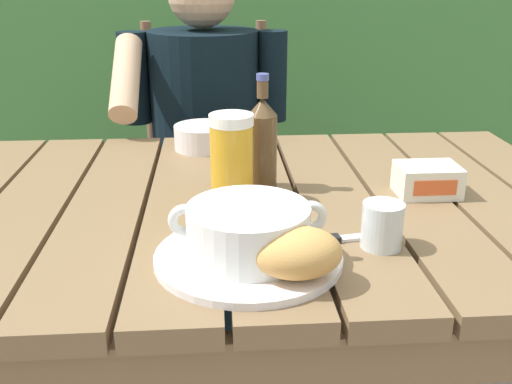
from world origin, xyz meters
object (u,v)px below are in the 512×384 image
at_px(person_eating, 205,134).
at_px(table_knife, 338,239).
at_px(bread_roll, 297,253).
at_px(diner_bowl, 204,137).
at_px(serving_plate, 248,257).
at_px(soup_bowl, 248,229).
at_px(chair_near_diner, 208,182).
at_px(water_glass_small, 382,225).
at_px(beer_bottle, 262,142).
at_px(butter_tub, 427,180).
at_px(beer_glass, 232,159).

bearing_deg(person_eating, table_knife, -75.73).
height_order(bread_roll, table_knife, bread_roll).
relative_size(person_eating, diner_bowl, 8.76).
xyz_separation_m(serving_plate, soup_bowl, (-0.00, 0.00, 0.04)).
xyz_separation_m(chair_near_diner, soup_bowl, (0.07, -1.12, 0.34)).
bearing_deg(bread_roll, serving_plate, 130.60).
relative_size(soup_bowl, water_glass_small, 3.20).
bearing_deg(bread_roll, soup_bowl, 130.60).
bearing_deg(person_eating, soup_bowl, -85.38).
distance_m(chair_near_diner, person_eating, 0.30).
xyz_separation_m(soup_bowl, bread_roll, (0.06, -0.07, -0.00)).
bearing_deg(beer_bottle, serving_plate, -98.57).
bearing_deg(beer_bottle, diner_bowl, 112.98).
bearing_deg(person_eating, bread_roll, -82.20).
relative_size(beer_bottle, table_knife, 1.41).
bearing_deg(table_knife, serving_plate, -159.35).
bearing_deg(bread_roll, person_eating, 97.80).
distance_m(soup_bowl, diner_bowl, 0.59).
xyz_separation_m(butter_tub, diner_bowl, (-0.43, 0.33, -0.00)).
height_order(chair_near_diner, beer_glass, chair_near_diner).
distance_m(chair_near_diner, table_knife, 1.12).
xyz_separation_m(beer_glass, beer_bottle, (0.06, 0.07, 0.01)).
distance_m(soup_bowl, water_glass_small, 0.21).
relative_size(chair_near_diner, table_knife, 6.35).
xyz_separation_m(bread_roll, beer_glass, (-0.08, 0.31, 0.04)).
bearing_deg(beer_bottle, bread_roll, -87.63).
bearing_deg(serving_plate, diner_bowl, 97.01).
relative_size(soup_bowl, bread_roll, 1.83).
distance_m(serving_plate, bread_roll, 0.10).
height_order(person_eating, diner_bowl, person_eating).
bearing_deg(person_eating, chair_near_diner, 89.17).
bearing_deg(bread_roll, water_glass_small, 34.87).
xyz_separation_m(bread_roll, beer_bottle, (-0.02, 0.38, 0.05)).
relative_size(bread_roll, table_knife, 0.80).
distance_m(chair_near_diner, bread_roll, 1.24).
bearing_deg(diner_bowl, butter_tub, -38.01).
distance_m(bread_roll, butter_tub, 0.43).
bearing_deg(beer_glass, soup_bowl, -86.32).
relative_size(serving_plate, water_glass_small, 3.86).
height_order(bread_roll, beer_bottle, beer_bottle).
distance_m(butter_tub, diner_bowl, 0.54).
xyz_separation_m(person_eating, table_knife, (0.22, -0.86, 0.06)).
bearing_deg(serving_plate, water_glass_small, 8.43).
relative_size(serving_plate, soup_bowl, 1.21).
xyz_separation_m(person_eating, beer_bottle, (0.12, -0.61, 0.15)).
bearing_deg(table_knife, butter_tub, 42.32).
bearing_deg(water_glass_small, table_knife, 159.18).
bearing_deg(water_glass_small, person_eating, 107.67).
distance_m(bread_roll, beer_bottle, 0.38).
bearing_deg(beer_glass, chair_near_diner, 93.64).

